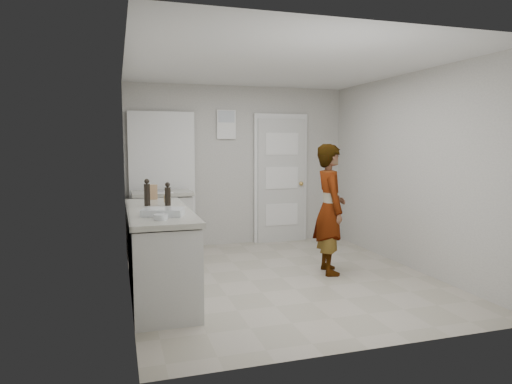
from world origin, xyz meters
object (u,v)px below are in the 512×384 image
object	(u,v)px
baking_dish	(163,212)
egg_bowl	(161,217)
cake_mix_box	(153,192)
oil_cruet_a	(168,194)
person	(330,209)
oil_cruet_b	(147,193)
spice_jar	(166,198)

from	to	relation	value
baking_dish	egg_bowl	world-z (taller)	baking_dish
baking_dish	egg_bowl	xyz separation A→B (m)	(-0.04, -0.24, -0.01)
cake_mix_box	oil_cruet_a	world-z (taller)	oil_cruet_a
person	egg_bowl	size ratio (longest dim) A/B	12.79
cake_mix_box	oil_cruet_a	bearing A→B (deg)	-72.18
oil_cruet_a	person	bearing A→B (deg)	-0.13
oil_cruet_b	egg_bowl	distance (m)	0.98
person	baking_dish	xyz separation A→B (m)	(-2.09, -0.69, 0.15)
person	spice_jar	xyz separation A→B (m)	(-1.96, 0.29, 0.17)
person	spice_jar	world-z (taller)	person
spice_jar	egg_bowl	bearing A→B (deg)	-98.18
spice_jar	oil_cruet_b	size ratio (longest dim) A/B	0.30
spice_jar	oil_cruet_a	bearing A→B (deg)	-92.58
person	oil_cruet_a	world-z (taller)	person
person	cake_mix_box	size ratio (longest dim) A/B	8.80
cake_mix_box	oil_cruet_b	distance (m)	0.57
cake_mix_box	baking_dish	world-z (taller)	cake_mix_box
person	cake_mix_box	world-z (taller)	person
spice_jar	egg_bowl	distance (m)	1.23
cake_mix_box	egg_bowl	xyz separation A→B (m)	(-0.04, -1.53, -0.07)
cake_mix_box	egg_bowl	bearing A→B (deg)	-84.95
person	baking_dish	size ratio (longest dim) A/B	3.62
baking_dish	cake_mix_box	bearing A→B (deg)	89.92
oil_cruet_b	baking_dish	world-z (taller)	oil_cruet_b
oil_cruet_b	egg_bowl	size ratio (longest dim) A/B	2.38
oil_cruet_a	egg_bowl	xyz separation A→B (m)	(-0.16, -0.93, -0.10)
baking_dish	oil_cruet_a	bearing A→B (deg)	80.26
cake_mix_box	egg_bowl	distance (m)	1.53
person	spice_jar	size ratio (longest dim) A/B	18.17
person	oil_cruet_b	bearing A→B (deg)	99.00
egg_bowl	baking_dish	bearing A→B (deg)	79.80
oil_cruet_b	egg_bowl	xyz separation A→B (m)	(0.06, -0.97, -0.12)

